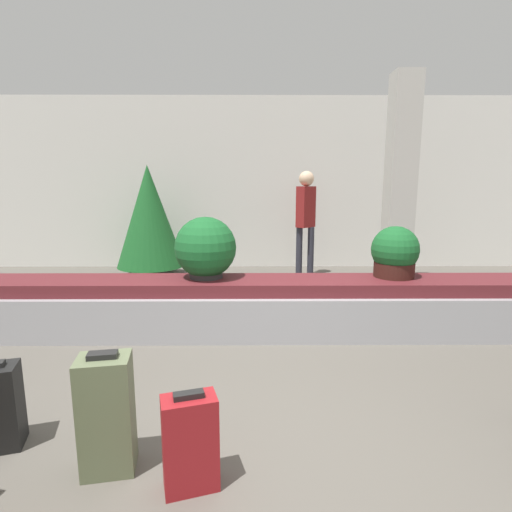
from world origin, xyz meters
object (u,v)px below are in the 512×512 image
Objects in this scene: pillar at (400,184)px; decorated_tree at (149,216)px; potted_plant_0 at (395,253)px; potted_plant_1 at (206,249)px; traveler_0 at (306,214)px; suitcase_0 at (107,414)px; suitcase_3 at (190,443)px.

pillar reaches higher than decorated_tree.
potted_plant_1 reaches higher than potted_plant_0.
potted_plant_1 is 2.95m from traveler_0.
traveler_0 reaches higher than suitcase_0.
potted_plant_0 is at bearing -110.13° from pillar.
suitcase_3 is (-2.54, -4.21, -1.34)m from pillar.
suitcase_0 is at bearing -78.60° from decorated_tree.
decorated_tree reaches higher than potted_plant_0.
decorated_tree reaches higher than suitcase_3.
pillar is 1.76× the size of traveler_0.
decorated_tree is (-2.69, 0.07, -0.05)m from traveler_0.
pillar is at bearing 43.50° from suitcase_0.
suitcase_0 reaches higher than suitcase_3.
potted_plant_1 is at bearing -145.58° from pillar.
suitcase_3 is 5.14m from traveler_0.
pillar is at bearing 42.35° from suitcase_3.
suitcase_0 is at bearing -97.83° from potted_plant_1.
decorated_tree reaches higher than potted_plant_1.
potted_plant_1 is at bearing 77.96° from suitcase_3.
suitcase_0 is 1.27× the size of potted_plant_0.
potted_plant_0 is at bearing 35.21° from suitcase_3.
suitcase_3 is at bearing -128.30° from potted_plant_0.
potted_plant_1 is at bearing -64.26° from decorated_tree.
potted_plant_1 is (-2.73, -1.87, -0.69)m from pillar.
suitcase_3 is at bearing -85.55° from potted_plant_1.
potted_plant_0 reaches higher than suitcase_0.
suitcase_0 is 0.37× the size of decorated_tree.
suitcase_3 is 0.99× the size of potted_plant_0.
decorated_tree is at bearing 168.88° from pillar.
pillar reaches higher than potted_plant_1.
potted_plant_1 is (-0.18, 2.34, 0.65)m from suitcase_3.
potted_plant_0 is 0.84× the size of potted_plant_1.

